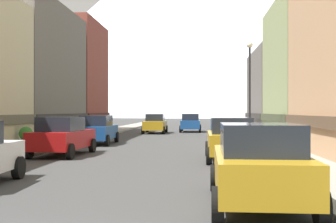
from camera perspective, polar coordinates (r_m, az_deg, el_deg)
The scene contains 14 objects.
sidewalk_left at distance 41.07m, azimuth -8.22°, elevation -2.70°, with size 2.50×100.00×0.15m, color gray.
sidewalk_right at distance 40.29m, azimuth 9.44°, elevation -2.75°, with size 2.50×100.00×0.15m, color gray.
storefront_left_2 at distance 35.68m, azimuth -20.37°, elevation 4.45°, with size 9.75×12.25×9.90m.
storefront_left_3 at distance 45.95m, azimuth -14.61°, elevation 4.07°, with size 9.71×9.10×10.88m.
storefront_right_2 at distance 32.00m, azimuth 19.91°, elevation 4.55°, with size 7.69×10.20×9.44m.
storefront_right_3 at distance 43.19m, azimuth 17.29°, elevation 2.23°, with size 9.99×11.71×7.65m.
car_left_1 at distance 21.04m, azimuth -13.41°, elevation -3.08°, with size 2.23×4.48×1.78m.
car_left_2 at distance 27.68m, azimuth -9.09°, elevation -2.32°, with size 2.13×4.43×1.78m.
car_right_0 at distance 9.81m, azimuth 11.60°, elevation -6.67°, with size 2.13×4.43×1.78m.
car_right_1 at distance 18.61m, azimuth 8.05°, elevation -3.48°, with size 2.07×4.40×1.78m.
car_driving_0 at distance 43.56m, azimuth 2.92°, elevation -1.45°, with size 2.06×4.40×1.78m.
car_driving_1 at distance 40.86m, azimuth -1.66°, elevation -1.55°, with size 2.06×4.40×1.78m.
potted_plant_0 at distance 25.54m, azimuth -17.81°, elevation -2.91°, with size 0.76×0.76×1.05m.
streetlamp_right at distance 25.69m, azimuth 10.46°, elevation 4.38°, with size 0.36×0.36×5.86m.
Camera 1 is at (2.53, -5.07, 2.05)m, focal length 47.41 mm.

